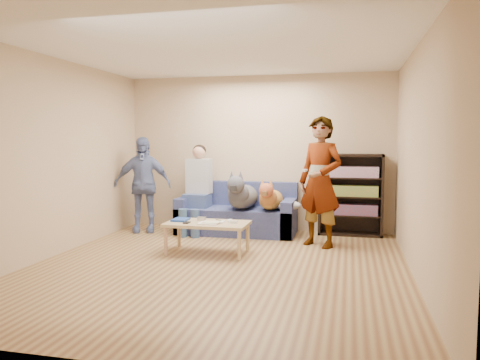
% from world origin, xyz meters
% --- Properties ---
extents(ground, '(5.00, 5.00, 0.00)m').
position_xyz_m(ground, '(0.00, 0.00, 0.00)').
color(ground, brown).
rests_on(ground, ground).
extents(ceiling, '(5.00, 5.00, 0.00)m').
position_xyz_m(ceiling, '(0.00, 0.00, 2.60)').
color(ceiling, white).
rests_on(ceiling, ground).
extents(wall_back, '(4.50, 0.00, 4.50)m').
position_xyz_m(wall_back, '(0.00, 2.50, 1.30)').
color(wall_back, tan).
rests_on(wall_back, ground).
extents(wall_front, '(4.50, 0.00, 4.50)m').
position_xyz_m(wall_front, '(0.00, -2.50, 1.30)').
color(wall_front, tan).
rests_on(wall_front, ground).
extents(wall_left, '(0.00, 5.00, 5.00)m').
position_xyz_m(wall_left, '(-2.25, 0.00, 1.30)').
color(wall_left, tan).
rests_on(wall_left, ground).
extents(wall_right, '(0.00, 5.00, 5.00)m').
position_xyz_m(wall_right, '(2.25, 0.00, 1.30)').
color(wall_right, tan).
rests_on(wall_right, ground).
extents(blanket, '(0.43, 0.36, 0.15)m').
position_xyz_m(blanket, '(0.59, 1.94, 0.50)').
color(blanket, '#ABABB0').
rests_on(blanket, sofa).
extents(person_standing_right, '(0.81, 0.73, 1.86)m').
position_xyz_m(person_standing_right, '(1.12, 1.41, 0.93)').
color(person_standing_right, gray).
rests_on(person_standing_right, ground).
extents(person_standing_left, '(0.99, 0.63, 1.57)m').
position_xyz_m(person_standing_left, '(-1.80, 1.82, 0.79)').
color(person_standing_left, '#7184B6').
rests_on(person_standing_left, ground).
extents(held_controller, '(0.06, 0.13, 0.03)m').
position_xyz_m(held_controller, '(0.92, 1.21, 1.10)').
color(held_controller, silver).
rests_on(held_controller, person_standing_right).
extents(notebook_blue, '(0.20, 0.26, 0.03)m').
position_xyz_m(notebook_blue, '(-0.72, 0.69, 0.43)').
color(notebook_blue, '#1B3E96').
rests_on(notebook_blue, coffee_table).
extents(papers, '(0.26, 0.20, 0.02)m').
position_xyz_m(papers, '(-0.27, 0.54, 0.43)').
color(papers, white).
rests_on(papers, coffee_table).
extents(magazine, '(0.22, 0.17, 0.01)m').
position_xyz_m(magazine, '(-0.24, 0.56, 0.44)').
color(magazine, beige).
rests_on(magazine, coffee_table).
extents(camera_silver, '(0.11, 0.06, 0.05)m').
position_xyz_m(camera_silver, '(-0.44, 0.76, 0.45)').
color(camera_silver, '#BCBDC1').
rests_on(camera_silver, coffee_table).
extents(controller_a, '(0.04, 0.13, 0.03)m').
position_xyz_m(controller_a, '(-0.04, 0.74, 0.43)').
color(controller_a, white).
rests_on(controller_a, coffee_table).
extents(controller_b, '(0.09, 0.06, 0.03)m').
position_xyz_m(controller_b, '(0.04, 0.66, 0.43)').
color(controller_b, silver).
rests_on(controller_b, coffee_table).
extents(headphone_cup_a, '(0.07, 0.07, 0.02)m').
position_xyz_m(headphone_cup_a, '(-0.12, 0.62, 0.43)').
color(headphone_cup_a, white).
rests_on(headphone_cup_a, coffee_table).
extents(headphone_cup_b, '(0.07, 0.07, 0.02)m').
position_xyz_m(headphone_cup_b, '(-0.12, 0.70, 0.43)').
color(headphone_cup_b, white).
rests_on(headphone_cup_b, coffee_table).
extents(pen_orange, '(0.13, 0.06, 0.01)m').
position_xyz_m(pen_orange, '(-0.34, 0.48, 0.42)').
color(pen_orange, '#BF6D1B').
rests_on(pen_orange, coffee_table).
extents(pen_black, '(0.13, 0.08, 0.01)m').
position_xyz_m(pen_black, '(-0.20, 0.82, 0.42)').
color(pen_black, black).
rests_on(pen_black, coffee_table).
extents(wallet, '(0.07, 0.12, 0.02)m').
position_xyz_m(wallet, '(-0.57, 0.52, 0.43)').
color(wallet, black).
rests_on(wallet, coffee_table).
extents(sofa, '(1.90, 0.85, 0.82)m').
position_xyz_m(sofa, '(-0.25, 2.10, 0.28)').
color(sofa, '#515B93').
rests_on(sofa, ground).
extents(person_seated, '(0.40, 0.73, 1.47)m').
position_xyz_m(person_seated, '(-0.90, 1.97, 0.77)').
color(person_seated, '#3F4E8A').
rests_on(person_seated, sofa).
extents(dog_gray, '(0.44, 1.26, 0.64)m').
position_xyz_m(dog_gray, '(-0.13, 1.87, 0.65)').
color(dog_gray, '#4F5059').
rests_on(dog_gray, sofa).
extents(dog_tan, '(0.36, 1.14, 0.52)m').
position_xyz_m(dog_tan, '(0.33, 1.87, 0.61)').
color(dog_tan, '#B68037').
rests_on(dog_tan, sofa).
extents(coffee_table, '(1.10, 0.60, 0.42)m').
position_xyz_m(coffee_table, '(-0.32, 0.64, 0.37)').
color(coffee_table, tan).
rests_on(coffee_table, ground).
extents(bookshelf, '(1.00, 0.34, 1.30)m').
position_xyz_m(bookshelf, '(1.55, 2.33, 0.68)').
color(bookshelf, black).
rests_on(bookshelf, ground).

